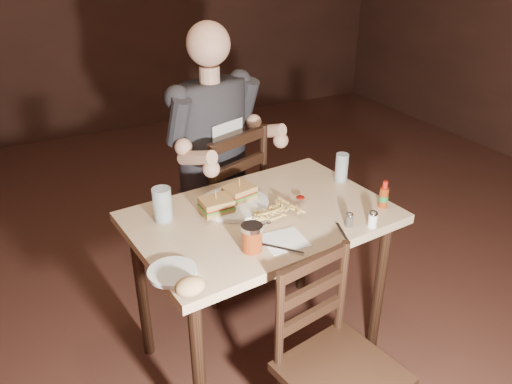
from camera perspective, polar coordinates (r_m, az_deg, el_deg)
name	(u,v)px	position (r m, az deg, el deg)	size (l,w,h in m)	color
room_shell	(307,61)	(1.92, 5.88, 14.67)	(7.00, 7.00, 7.00)	#331913
main_table	(261,233)	(2.15, 0.61, -4.67)	(1.14, 0.82, 0.77)	tan
chair_far	(214,208)	(2.75, -4.82, -1.79)	(0.44, 0.49, 0.96)	black
chair_near	(342,374)	(1.93, 9.79, -19.77)	(0.38, 0.42, 0.82)	black
diner	(217,123)	(2.51, -4.48, 7.86)	(0.56, 0.44, 0.97)	#28272C
dinner_plate	(234,205)	(2.16, -2.52, -1.45)	(0.29, 0.29, 0.02)	white
sandwich_left	(216,200)	(2.07, -4.59, -0.96)	(0.13, 0.11, 0.11)	#C39146
sandwich_right	(239,188)	(2.16, -1.90, 0.46)	(0.12, 0.10, 0.10)	#C39146
fries_pile	(275,209)	(2.07, 2.14, -1.97)	(0.25, 0.17, 0.04)	#ECCA6E
ketchup_dollop	(300,197)	(2.19, 5.10, -0.62)	(0.04, 0.04, 0.01)	maroon
glass_left	(162,205)	(2.06, -10.65, -1.41)	(0.08, 0.08, 0.14)	silver
glass_right	(342,168)	(2.39, 9.76, 2.77)	(0.06, 0.06, 0.14)	silver
hot_sauce	(384,194)	(2.19, 14.42, -0.26)	(0.04, 0.04, 0.12)	maroon
salt_shaker	(373,219)	(2.05, 13.20, -3.07)	(0.04, 0.04, 0.07)	white
pepper_shaker	(349,220)	(2.04, 10.60, -3.14)	(0.03, 0.03, 0.06)	#38332D
syrup_dispenser	(252,238)	(1.84, -0.47, -5.25)	(0.08, 0.08, 0.11)	maroon
napkin	(284,241)	(1.92, 3.22, -5.56)	(0.16, 0.15, 0.00)	white
knife	(278,248)	(1.87, 2.51, -6.40)	(0.01, 0.20, 0.00)	silver
fork	(343,233)	(1.99, 9.88, -4.63)	(0.01, 0.15, 0.00)	silver
side_plate	(172,273)	(1.77, -9.53, -9.12)	(0.17, 0.17, 0.01)	white
bread_roll	(190,286)	(1.64, -7.59, -10.64)	(0.10, 0.08, 0.06)	tan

